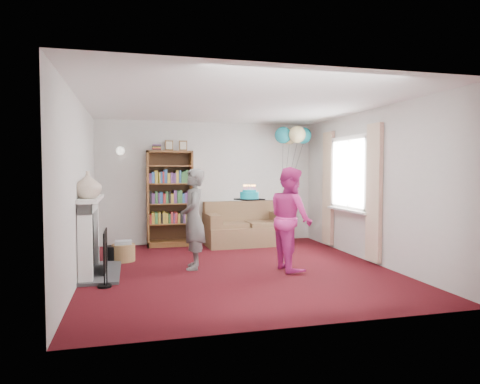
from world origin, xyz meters
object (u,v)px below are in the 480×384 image
object	(u,v)px
bookcase	(170,199)
person_striped	(193,219)
sofa	(245,228)
person_magenta	(291,218)
birthday_cake	(249,195)

from	to	relation	value
bookcase	person_striped	distance (m)	2.13
bookcase	sofa	bearing A→B (deg)	-8.89
sofa	person_magenta	distance (m)	2.35
sofa	bookcase	bearing A→B (deg)	168.84
bookcase	person_magenta	world-z (taller)	bookcase
person_striped	person_magenta	xyz separation A→B (m)	(1.42, -0.42, 0.01)
bookcase	person_magenta	bearing A→B (deg)	-57.76
sofa	person_magenta	xyz separation A→B (m)	(0.10, -2.30, 0.45)
bookcase	person_striped	bearing A→B (deg)	-85.11
bookcase	birthday_cake	xyz separation A→B (m)	(0.97, -2.46, 0.21)
sofa	person_striped	bearing A→B (deg)	-127.29
person_magenta	birthday_cake	xyz separation A→B (m)	(-0.63, 0.07, 0.35)
person_magenta	sofa	bearing A→B (deg)	-1.03
bookcase	sofa	xyz separation A→B (m)	(1.50, -0.23, -0.60)
person_striped	birthday_cake	world-z (taller)	person_striped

